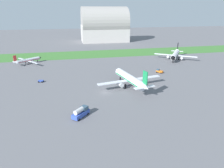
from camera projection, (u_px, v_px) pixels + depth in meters
The scene contains 9 objects.
ground_plane at pixel (105, 92), 84.33m from camera, with size 600.00×600.00×0.00m, color slate.
grass_taxiway_strip at pixel (87, 54), 155.24m from camera, with size 360.00×28.00×0.08m, color #3D7533.
airplane_midfield_jet at pixel (130, 79), 88.80m from camera, with size 30.23×29.82×10.76m.
airplane_parked_jet_far at pixel (175, 55), 137.36m from camera, with size 24.42×24.62×10.09m.
airplane_taxiing_turboprop at pixel (28, 60), 127.22m from camera, with size 16.68×18.68×6.86m.
baggage_cart_near_gate at pixel (41, 81), 96.11m from camera, with size 2.75×2.30×0.90m.
pushback_tug_midfield at pixel (159, 71), 110.15m from camera, with size 3.80×3.84×1.95m.
fuel_truck_by_runway at pixel (81, 112), 64.83m from camera, with size 6.20×6.38×3.29m.
hangar_distant at pixel (104, 26), 212.84m from camera, with size 48.73×31.29×35.59m.
Camera 1 is at (-12.92, -76.69, 32.95)m, focal length 32.09 mm.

